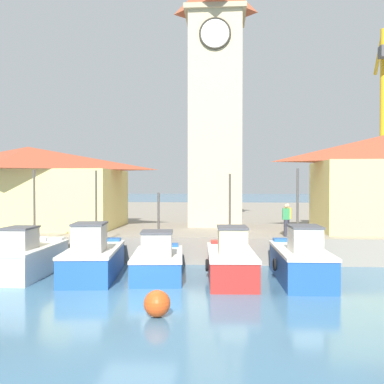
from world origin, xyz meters
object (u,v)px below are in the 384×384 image
at_px(warehouse_left, 28,186).
at_px(dock_worker_near_tower, 286,220).
at_px(fishing_boat_far_left, 28,257).
at_px(port_crane_near, 383,141).
at_px(fishing_boat_mid_left, 231,261).
at_px(mooring_buoy, 157,304).
at_px(clock_tower, 215,93).
at_px(dock_worker_along_quay, 287,219).
at_px(fishing_boat_left_inner, 158,261).
at_px(fishing_boat_left_outer, 93,258).
at_px(fishing_boat_center, 301,261).

height_order(warehouse_left, dock_worker_near_tower, warehouse_left).
relative_size(fishing_boat_far_left, port_crane_near, 0.29).
bearing_deg(port_crane_near, fishing_boat_mid_left, -120.79).
distance_m(fishing_boat_far_left, mooring_buoy, 8.51).
distance_m(clock_tower, warehouse_left, 12.82).
bearing_deg(warehouse_left, clock_tower, 10.11).
bearing_deg(clock_tower, dock_worker_along_quay, -53.42).
bearing_deg(dock_worker_along_quay, fishing_boat_left_inner, -143.57).
relative_size(fishing_boat_left_inner, clock_tower, 0.26).
height_order(fishing_boat_left_outer, mooring_buoy, fishing_boat_left_outer).
distance_m(fishing_boat_center, dock_worker_near_tower, 4.39).
relative_size(mooring_buoy, dock_worker_near_tower, 0.49).
bearing_deg(warehouse_left, port_crane_near, 31.19).
bearing_deg(dock_worker_near_tower, warehouse_left, 166.17).
bearing_deg(warehouse_left, mooring_buoy, -53.17).
height_order(port_crane_near, mooring_buoy, port_crane_near).
xyz_separation_m(fishing_boat_mid_left, clock_tower, (-0.83, 9.85, 8.83)).
height_order(fishing_boat_far_left, fishing_boat_left_outer, fishing_boat_far_left).
distance_m(fishing_boat_left_outer, warehouse_left, 10.32).
bearing_deg(mooring_buoy, dock_worker_near_tower, 61.82).
bearing_deg(dock_worker_near_tower, clock_tower, 122.63).
xyz_separation_m(fishing_boat_far_left, dock_worker_near_tower, (11.49, 3.88, 1.38)).
bearing_deg(warehouse_left, fishing_boat_left_inner, -39.88).
height_order(fishing_boat_far_left, dock_worker_along_quay, fishing_boat_far_left).
distance_m(fishing_boat_left_inner, clock_tower, 13.24).
bearing_deg(dock_worker_along_quay, fishing_boat_center, -91.56).
xyz_separation_m(fishing_boat_left_inner, port_crane_near, (17.19, 23.37, 7.10)).
height_order(port_crane_near, dock_worker_along_quay, port_crane_near).
bearing_deg(fishing_boat_left_outer, dock_worker_along_quay, 27.52).
relative_size(fishing_boat_left_outer, port_crane_near, 0.32).
bearing_deg(fishing_boat_left_inner, port_crane_near, 53.67).
height_order(mooring_buoy, dock_worker_along_quay, dock_worker_along_quay).
height_order(fishing_boat_mid_left, port_crane_near, port_crane_near).
distance_m(fishing_boat_center, warehouse_left, 17.08).
bearing_deg(fishing_boat_mid_left, mooring_buoy, -113.29).
relative_size(fishing_boat_mid_left, port_crane_near, 0.31).
bearing_deg(warehouse_left, fishing_boat_far_left, -65.86).
height_order(fishing_boat_left_outer, warehouse_left, warehouse_left).
relative_size(port_crane_near, mooring_buoy, 20.86).
bearing_deg(warehouse_left, dock_worker_along_quay, -11.60).
bearing_deg(clock_tower, dock_worker_near_tower, -57.37).
xyz_separation_m(fishing_boat_center, dock_worker_near_tower, (-0.02, 4.18, 1.33)).
xyz_separation_m(fishing_boat_mid_left, dock_worker_near_tower, (2.80, 4.19, 1.38)).
bearing_deg(mooring_buoy, fishing_boat_far_left, 139.15).
height_order(fishing_boat_center, warehouse_left, warehouse_left).
xyz_separation_m(fishing_boat_center, port_crane_near, (11.31, 23.69, 6.96)).
xyz_separation_m(fishing_boat_left_outer, port_crane_near, (19.93, 23.50, 6.98)).
height_order(fishing_boat_mid_left, mooring_buoy, fishing_boat_mid_left).
relative_size(fishing_boat_left_outer, clock_tower, 0.30).
bearing_deg(fishing_boat_center, warehouse_left, 152.22).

